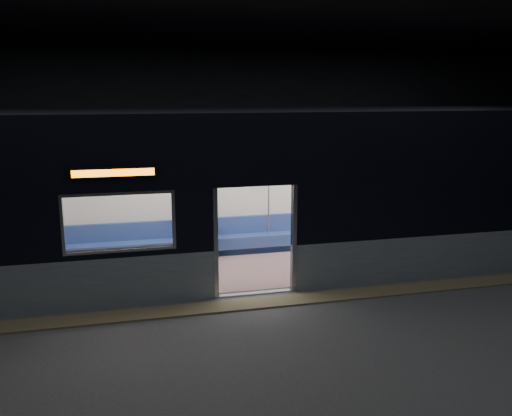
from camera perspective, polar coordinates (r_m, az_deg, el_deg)
name	(u,v)px	position (r m, az deg, el deg)	size (l,w,h in m)	color
station_floor	(270,316)	(9.33, 1.51, -11.30)	(24.00, 14.00, 0.01)	#47494C
station_envelope	(272,95)	(8.56, 1.65, 11.85)	(24.00, 14.00, 5.00)	black
tactile_strip	(262,303)	(9.82, 0.64, -9.95)	(22.80, 0.50, 0.03)	#8C7F59
metro_car	(238,184)	(11.19, -1.90, 2.57)	(18.00, 3.04, 3.35)	#91A3AE
passenger	(202,222)	(12.26, -5.69, -1.45)	(0.49, 0.78, 1.46)	black
handbag	(203,231)	(12.05, -5.59, -2.39)	(0.28, 0.24, 0.14)	black
transit_map	(349,185)	(13.41, 9.75, 2.42)	(1.01, 0.03, 0.65)	white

